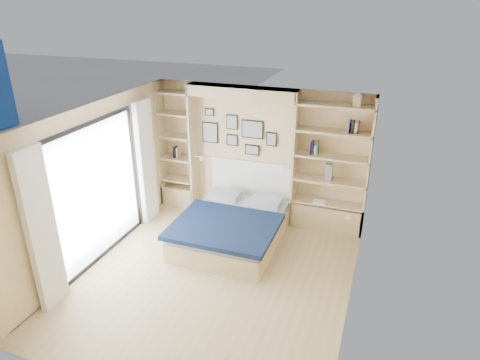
% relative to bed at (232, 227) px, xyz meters
% --- Properties ---
extents(ground, '(4.50, 4.50, 0.00)m').
position_rel_bed_xyz_m(ground, '(0.12, -1.07, -0.27)').
color(ground, tan).
rests_on(ground, ground).
extents(room_shell, '(4.50, 4.50, 4.50)m').
position_rel_bed_xyz_m(room_shell, '(-0.27, 0.45, 0.80)').
color(room_shell, '#DDC486').
rests_on(room_shell, ground).
extents(bed, '(1.70, 2.23, 1.07)m').
position_rel_bed_xyz_m(bed, '(0.00, 0.00, 0.00)').
color(bed, '#CCB585').
rests_on(bed, ground).
extents(photo_gallery, '(1.48, 0.02, 0.82)m').
position_rel_bed_xyz_m(photo_gallery, '(-0.33, 1.16, 1.33)').
color(photo_gallery, black).
rests_on(photo_gallery, ground).
extents(reading_lamps, '(1.92, 0.12, 0.15)m').
position_rel_bed_xyz_m(reading_lamps, '(-0.18, 0.93, 0.83)').
color(reading_lamps, silver).
rests_on(reading_lamps, ground).
extents(shelf_decor, '(3.48, 0.23, 2.03)m').
position_rel_bed_xyz_m(shelf_decor, '(1.22, 1.00, 1.42)').
color(shelf_decor, navy).
rests_on(shelf_decor, ground).
extents(deck, '(3.20, 4.00, 0.05)m').
position_rel_bed_xyz_m(deck, '(-3.48, -1.07, -0.27)').
color(deck, '#645849').
rests_on(deck, ground).
extents(deck_chair, '(0.65, 0.92, 0.85)m').
position_rel_bed_xyz_m(deck_chair, '(-3.40, 0.22, 0.13)').
color(deck_chair, tan).
rests_on(deck_chair, ground).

